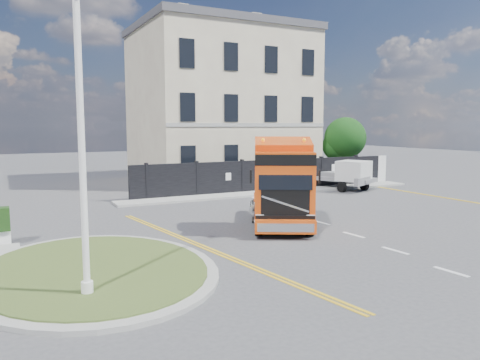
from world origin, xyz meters
TOP-DOWN VIEW (x-y plane):
  - ground at (0.00, 0.00)m, footprint 120.00×120.00m
  - traffic_island at (-7.00, -3.00)m, footprint 6.80×6.80m
  - hoarding_fence at (6.55, 9.00)m, footprint 18.80×0.25m
  - georgian_building at (6.00, 16.50)m, footprint 12.30×10.30m
  - tree at (14.38, 12.10)m, footprint 3.20×3.20m
  - pavement_far at (6.00, 8.10)m, footprint 20.00×1.60m
  - truck at (0.87, -0.54)m, footprint 4.83×6.28m
  - flatbed_pickup at (10.71, 7.11)m, footprint 3.59×5.10m
  - lamppost_island at (-7.50, -5.03)m, footprint 0.22×0.44m

SIDE VIEW (x-z plane):
  - ground at x=0.00m, z-range 0.00..0.00m
  - pavement_far at x=6.00m, z-range 0.00..0.12m
  - traffic_island at x=-7.00m, z-range 0.00..0.16m
  - hoarding_fence at x=6.55m, z-range 0.00..2.00m
  - flatbed_pickup at x=10.71m, z-range 0.07..2.00m
  - truck at x=0.87m, z-range -0.19..3.39m
  - tree at x=14.38m, z-range 0.65..5.45m
  - lamppost_island at x=-7.50m, z-range 0.15..7.30m
  - georgian_building at x=6.00m, z-range -0.63..12.17m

